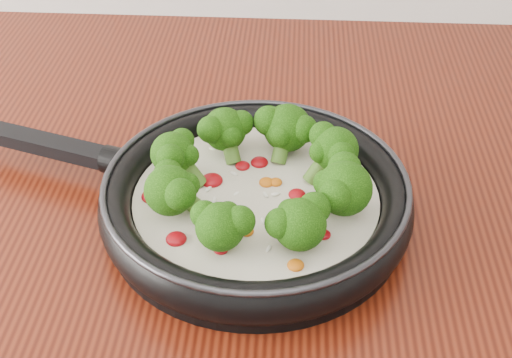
{
  "coord_description": "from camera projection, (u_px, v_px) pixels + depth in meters",
  "views": [
    {
      "loc": [
        -0.05,
        0.53,
        1.34
      ],
      "look_at": [
        -0.08,
        1.03,
        0.95
      ],
      "focal_mm": 48.43,
      "sensor_mm": 36.0,
      "label": 1
    }
  ],
  "objects": [
    {
      "name": "skillet",
      "position": [
        255.0,
        194.0,
        0.65
      ],
      "size": [
        0.48,
        0.37,
        0.09
      ],
      "color": "black",
      "rests_on": "counter"
    }
  ]
}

